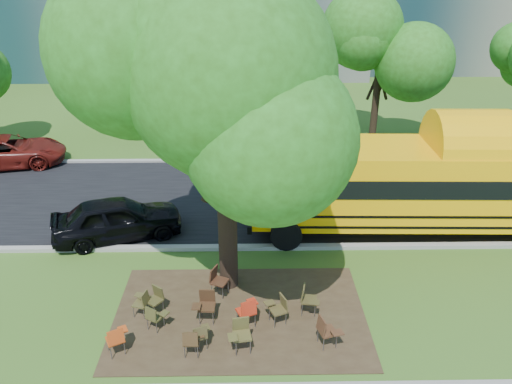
{
  "coord_description": "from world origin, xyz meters",
  "views": [
    {
      "loc": [
        1.27,
        -11.7,
        9.11
      ],
      "look_at": [
        1.53,
        4.46,
        1.49
      ],
      "focal_mm": 35.0,
      "sensor_mm": 36.0,
      "label": 1
    }
  ],
  "objects_px": {
    "main_tree": "(224,86)",
    "chair_0": "(116,338)",
    "chair_9": "(155,297)",
    "chair_3": "(206,303)",
    "chair_10": "(217,279)",
    "chair_1": "(154,316)",
    "school_bus": "(457,183)",
    "chair_7": "(326,330)",
    "chair_4": "(192,340)",
    "chair_6": "(279,306)",
    "chair_5": "(241,332)",
    "bg_car_red": "(7,151)",
    "chair_8": "(142,301)",
    "chair_11": "(248,310)",
    "black_car": "(117,218)",
    "chair_2": "(200,334)",
    "chair_12": "(307,298)"
  },
  "relations": [
    {
      "from": "chair_0",
      "to": "black_car",
      "type": "height_order",
      "value": "black_car"
    },
    {
      "from": "chair_4",
      "to": "chair_6",
      "type": "height_order",
      "value": "chair_6"
    },
    {
      "from": "main_tree",
      "to": "chair_1",
      "type": "bearing_deg",
      "value": -133.04
    },
    {
      "from": "chair_0",
      "to": "chair_4",
      "type": "height_order",
      "value": "chair_0"
    },
    {
      "from": "chair_10",
      "to": "chair_8",
      "type": "bearing_deg",
      "value": -42.22
    },
    {
      "from": "chair_5",
      "to": "chair_11",
      "type": "distance_m",
      "value": 0.87
    },
    {
      "from": "chair_4",
      "to": "chair_6",
      "type": "relative_size",
      "value": 0.95
    },
    {
      "from": "main_tree",
      "to": "black_car",
      "type": "bearing_deg",
      "value": 143.84
    },
    {
      "from": "main_tree",
      "to": "chair_0",
      "type": "height_order",
      "value": "main_tree"
    },
    {
      "from": "chair_7",
      "to": "chair_3",
      "type": "bearing_deg",
      "value": -126.32
    },
    {
      "from": "chair_11",
      "to": "chair_4",
      "type": "bearing_deg",
      "value": -166.72
    },
    {
      "from": "chair_3",
      "to": "chair_5",
      "type": "bearing_deg",
      "value": 132.02
    },
    {
      "from": "chair_2",
      "to": "chair_9",
      "type": "xyz_separation_m",
      "value": [
        -1.4,
        1.5,
        0.04
      ]
    },
    {
      "from": "chair_1",
      "to": "chair_5",
      "type": "relative_size",
      "value": 0.85
    },
    {
      "from": "chair_3",
      "to": "chair_6",
      "type": "bearing_deg",
      "value": 178.51
    },
    {
      "from": "chair_2",
      "to": "chair_11",
      "type": "distance_m",
      "value": 1.47
    },
    {
      "from": "chair_4",
      "to": "chair_6",
      "type": "distance_m",
      "value": 2.56
    },
    {
      "from": "chair_3",
      "to": "chair_10",
      "type": "distance_m",
      "value": 1.14
    },
    {
      "from": "chair_0",
      "to": "chair_4",
      "type": "xyz_separation_m",
      "value": [
        1.89,
        -0.08,
        -0.03
      ]
    },
    {
      "from": "chair_0",
      "to": "chair_8",
      "type": "bearing_deg",
      "value": 49.65
    },
    {
      "from": "chair_10",
      "to": "chair_5",
      "type": "bearing_deg",
      "value": 41.43
    },
    {
      "from": "chair_7",
      "to": "chair_8",
      "type": "xyz_separation_m",
      "value": [
        -4.92,
        1.33,
        -0.07
      ]
    },
    {
      "from": "chair_0",
      "to": "chair_9",
      "type": "distance_m",
      "value": 1.79
    },
    {
      "from": "chair_1",
      "to": "chair_11",
      "type": "relative_size",
      "value": 0.83
    },
    {
      "from": "chair_2",
      "to": "chair_8",
      "type": "distance_m",
      "value": 2.19
    },
    {
      "from": "bg_car_red",
      "to": "chair_8",
      "type": "bearing_deg",
      "value": -155.52
    },
    {
      "from": "chair_0",
      "to": "chair_11",
      "type": "xyz_separation_m",
      "value": [
        3.28,
        0.99,
        0.04
      ]
    },
    {
      "from": "chair_0",
      "to": "chair_1",
      "type": "distance_m",
      "value": 1.2
    },
    {
      "from": "chair_0",
      "to": "chair_6",
      "type": "xyz_separation_m",
      "value": [
        4.13,
        1.17,
        -0.0
      ]
    },
    {
      "from": "chair_1",
      "to": "chair_3",
      "type": "relative_size",
      "value": 0.84
    },
    {
      "from": "chair_4",
      "to": "chair_5",
      "type": "distance_m",
      "value": 1.22
    },
    {
      "from": "chair_6",
      "to": "chair_10",
      "type": "height_order",
      "value": "chair_10"
    },
    {
      "from": "chair_10",
      "to": "chair_12",
      "type": "bearing_deg",
      "value": 94.75
    },
    {
      "from": "chair_9",
      "to": "bg_car_red",
      "type": "bearing_deg",
      "value": -13.99
    },
    {
      "from": "chair_12",
      "to": "bg_car_red",
      "type": "xyz_separation_m",
      "value": [
        -13.11,
        11.27,
        0.17
      ]
    },
    {
      "from": "chair_12",
      "to": "bg_car_red",
      "type": "distance_m",
      "value": 17.28
    },
    {
      "from": "chair_4",
      "to": "chair_11",
      "type": "relative_size",
      "value": 0.88
    },
    {
      "from": "school_bus",
      "to": "chair_7",
      "type": "bearing_deg",
      "value": -130.67
    },
    {
      "from": "chair_5",
      "to": "chair_12",
      "type": "bearing_deg",
      "value": -152.71
    },
    {
      "from": "chair_12",
      "to": "chair_2",
      "type": "bearing_deg",
      "value": -54.17
    },
    {
      "from": "chair_3",
      "to": "black_car",
      "type": "xyz_separation_m",
      "value": [
        -3.46,
        4.57,
        0.18
      ]
    },
    {
      "from": "chair_5",
      "to": "chair_6",
      "type": "relative_size",
      "value": 1.07
    },
    {
      "from": "chair_11",
      "to": "chair_12",
      "type": "xyz_separation_m",
      "value": [
        1.66,
        0.52,
        -0.02
      ]
    },
    {
      "from": "chair_0",
      "to": "chair_5",
      "type": "distance_m",
      "value": 3.1
    },
    {
      "from": "chair_5",
      "to": "bg_car_red",
      "type": "distance_m",
      "value": 16.93
    },
    {
      "from": "main_tree",
      "to": "chair_9",
      "type": "distance_m",
      "value": 6.11
    },
    {
      "from": "main_tree",
      "to": "chair_7",
      "type": "height_order",
      "value": "main_tree"
    },
    {
      "from": "chair_4",
      "to": "chair_8",
      "type": "distance_m",
      "value": 2.22
    },
    {
      "from": "chair_1",
      "to": "black_car",
      "type": "height_order",
      "value": "black_car"
    },
    {
      "from": "main_tree",
      "to": "chair_12",
      "type": "xyz_separation_m",
      "value": [
        2.23,
        -1.42,
        -5.57
      ]
    }
  ]
}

